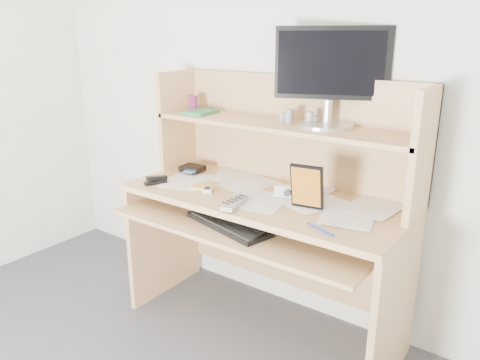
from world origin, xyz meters
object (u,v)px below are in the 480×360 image
Objects in this scene: keyboard at (229,223)px; monitor at (331,74)px; desk at (271,201)px; tv_remote at (235,202)px; game_case at (307,187)px.

monitor is at bearing 72.54° from keyboard.
monitor is at bearing 31.53° from desk.
game_case is (0.29, 0.14, 0.09)m from tv_remote.
monitor is (-0.04, 0.27, 0.46)m from game_case.
monitor reaches higher than keyboard.
tv_remote is 0.98× the size of game_case.
desk is 0.68m from monitor.
desk reaches higher than tv_remote.
game_case reaches higher than keyboard.
desk reaches higher than game_case.
keyboard is (-0.04, -0.30, -0.03)m from desk.
desk is at bearing 71.07° from tv_remote.
desk reaches higher than keyboard.
tv_remote is 0.34m from game_case.
keyboard is at bearing -154.65° from tv_remote.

